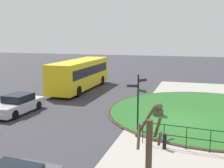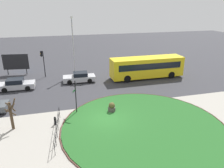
{
  "view_description": "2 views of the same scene",
  "coord_description": "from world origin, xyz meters",
  "px_view_note": "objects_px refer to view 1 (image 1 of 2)",
  "views": [
    {
      "loc": [
        -17.74,
        -1.01,
        5.49
      ],
      "look_at": [
        3.1,
        5.29,
        1.71
      ],
      "focal_mm": 44.8,
      "sensor_mm": 36.0,
      "label": 1
    },
    {
      "loc": [
        -4.08,
        -17.14,
        10.04
      ],
      "look_at": [
        1.5,
        3.52,
        2.12
      ],
      "focal_mm": 34.46,
      "sensor_mm": 36.0,
      "label": 2
    }
  ],
  "objects_px": {
    "street_tree_bare": "(149,147)",
    "car_near_lane": "(18,104)",
    "bollard_foreground": "(165,141)",
    "bus_yellow": "(80,74)",
    "signpost_directional": "(138,99)",
    "planter_near_signpost": "(158,110)"
  },
  "relations": [
    {
      "from": "signpost_directional",
      "to": "street_tree_bare",
      "type": "xyz_separation_m",
      "value": [
        -5.56,
        -1.55,
        -0.49
      ]
    },
    {
      "from": "signpost_directional",
      "to": "planter_near_signpost",
      "type": "bearing_deg",
      "value": -11.94
    },
    {
      "from": "bollard_foreground",
      "to": "planter_near_signpost",
      "type": "relative_size",
      "value": 0.78
    },
    {
      "from": "car_near_lane",
      "to": "planter_near_signpost",
      "type": "bearing_deg",
      "value": 104.15
    },
    {
      "from": "signpost_directional",
      "to": "bollard_foreground",
      "type": "relative_size",
      "value": 4.24
    },
    {
      "from": "bus_yellow",
      "to": "signpost_directional",
      "type": "bearing_deg",
      "value": -143.22
    },
    {
      "from": "signpost_directional",
      "to": "street_tree_bare",
      "type": "height_order",
      "value": "signpost_directional"
    },
    {
      "from": "car_near_lane",
      "to": "street_tree_bare",
      "type": "distance_m",
      "value": 12.71
    },
    {
      "from": "signpost_directional",
      "to": "bollard_foreground",
      "type": "distance_m",
      "value": 3.15
    },
    {
      "from": "bus_yellow",
      "to": "car_near_lane",
      "type": "relative_size",
      "value": 2.38
    },
    {
      "from": "signpost_directional",
      "to": "car_near_lane",
      "type": "relative_size",
      "value": 0.76
    },
    {
      "from": "bus_yellow",
      "to": "street_tree_bare",
      "type": "bearing_deg",
      "value": -149.45
    },
    {
      "from": "bus_yellow",
      "to": "planter_near_signpost",
      "type": "xyz_separation_m",
      "value": [
        -7.66,
        -9.0,
        -1.16
      ]
    },
    {
      "from": "bollard_foreground",
      "to": "bus_yellow",
      "type": "distance_m",
      "value": 16.59
    },
    {
      "from": "signpost_directional",
      "to": "street_tree_bare",
      "type": "relative_size",
      "value": 1.17
    },
    {
      "from": "street_tree_bare",
      "to": "planter_near_signpost",
      "type": "bearing_deg",
      "value": 5.36
    },
    {
      "from": "bollard_foreground",
      "to": "bus_yellow",
      "type": "height_order",
      "value": "bus_yellow"
    },
    {
      "from": "bus_yellow",
      "to": "car_near_lane",
      "type": "xyz_separation_m",
      "value": [
        -9.64,
        0.76,
        -0.99
      ]
    },
    {
      "from": "street_tree_bare",
      "to": "car_near_lane",
      "type": "bearing_deg",
      "value": 56.72
    },
    {
      "from": "planter_near_signpost",
      "to": "street_tree_bare",
      "type": "distance_m",
      "value": 9.04
    },
    {
      "from": "signpost_directional",
      "to": "bus_yellow",
      "type": "height_order",
      "value": "signpost_directional"
    },
    {
      "from": "car_near_lane",
      "to": "planter_near_signpost",
      "type": "relative_size",
      "value": 4.35
    }
  ]
}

